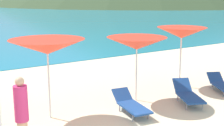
{
  "coord_description": "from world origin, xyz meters",
  "views": [
    {
      "loc": [
        -2.9,
        -4.41,
        3.39
      ],
      "look_at": [
        2.54,
        3.97,
        1.2
      ],
      "focal_mm": 49.55,
      "sensor_mm": 36.0,
      "label": 1
    }
  ],
  "objects": [
    {
      "name": "lounge_chair_0",
      "position": [
        2.24,
        2.5,
        0.27
      ],
      "size": [
        0.8,
        1.67,
        0.55
      ],
      "rotation": [
        0.0,
        0.0,
        -0.15
      ],
      "color": "#1E478C",
      "rests_on": "ground_plane"
    },
    {
      "name": "umbrella_3",
      "position": [
        0.11,
        3.45,
        2.03
      ],
      "size": [
        2.09,
        2.09,
        2.24
      ],
      "color": "silver",
      "rests_on": "ground_plane"
    },
    {
      "name": "umbrella_4",
      "position": [
        3.06,
        3.32,
        1.9
      ],
      "size": [
        2.06,
        2.06,
        2.1
      ],
      "color": "silver",
      "rests_on": "ground_plane"
    },
    {
      "name": "beachgoer_1",
      "position": [
        -1.06,
        2.15,
        0.88
      ],
      "size": [
        0.31,
        0.31,
        1.65
      ],
      "rotation": [
        0.0,
        0.0,
        5.78
      ],
      "color": "#DBAA84",
      "rests_on": "ground_plane"
    },
    {
      "name": "lounge_chair_2",
      "position": [
        6.28,
        2.43,
        0.24
      ],
      "size": [
        1.21,
        1.71,
        0.52
      ],
      "rotation": [
        0.0,
        0.0,
        -0.46
      ],
      "color": "#1E478C",
      "rests_on": "ground_plane"
    },
    {
      "name": "lounge_chair_1",
      "position": [
        4.28,
        2.19,
        0.31
      ],
      "size": [
        1.19,
        1.66,
        0.65
      ],
      "rotation": [
        0.0,
        0.0,
        -0.44
      ],
      "color": "#1E478C",
      "rests_on": "ground_plane"
    },
    {
      "name": "umbrella_5",
      "position": [
        5.44,
        3.72,
        2.04
      ],
      "size": [
        2.03,
        2.03,
        2.25
      ],
      "color": "silver",
      "rests_on": "ground_plane"
    }
  ]
}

